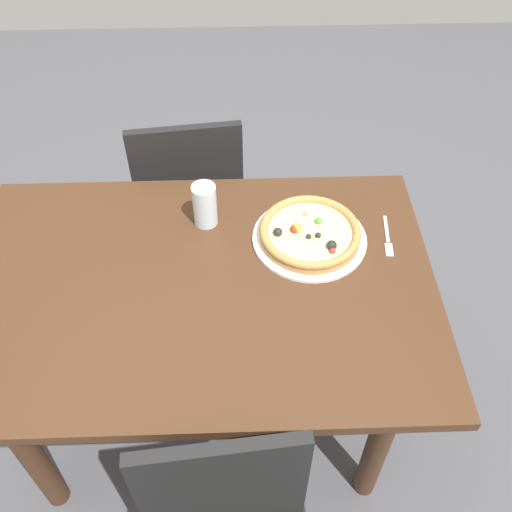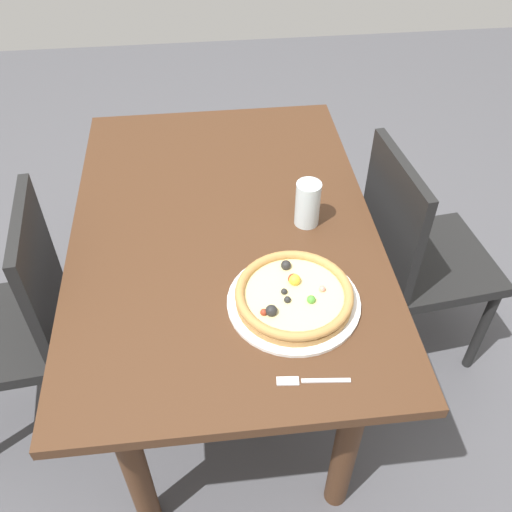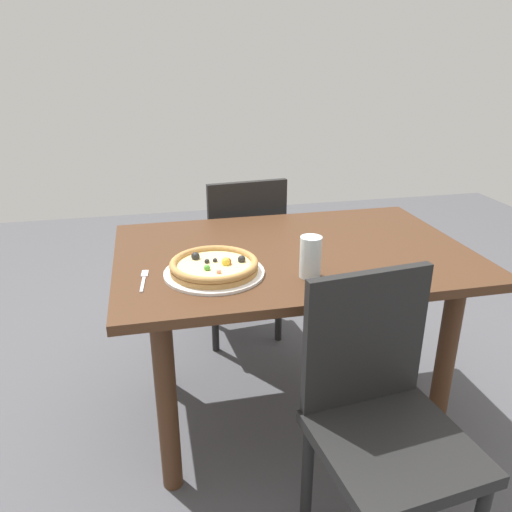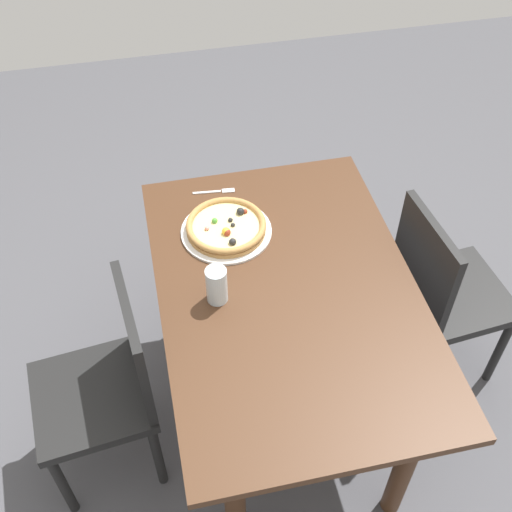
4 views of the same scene
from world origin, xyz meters
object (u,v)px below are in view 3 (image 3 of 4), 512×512
at_px(plate, 214,273).
at_px(pizza, 214,266).
at_px(chair_far, 241,253).
at_px(dining_table, 292,278).
at_px(chair_near, 382,417).
at_px(drinking_glass, 310,257).
at_px(fork, 144,279).

relative_size(plate, pizza, 1.14).
bearing_deg(chair_far, pizza, -112.19).
xyz_separation_m(plate, pizza, (0.00, 0.00, 0.03)).
relative_size(dining_table, pizza, 4.43).
distance_m(chair_near, pizza, 0.70).
bearing_deg(pizza, dining_table, 25.80).
xyz_separation_m(chair_near, drinking_glass, (-0.09, 0.41, 0.33)).
xyz_separation_m(dining_table, pizza, (-0.32, -0.15, 0.15)).
bearing_deg(drinking_glass, chair_near, -77.96).
relative_size(chair_near, fork, 5.27).
distance_m(chair_near, plate, 0.68).
bearing_deg(chair_near, drinking_glass, -84.54).
bearing_deg(chair_near, plate, -58.27).
height_order(chair_far, plate, chair_far).
bearing_deg(plate, chair_near, -51.69).
height_order(dining_table, pizza, pizza).
height_order(fork, drinking_glass, drinking_glass).
xyz_separation_m(chair_far, fork, (-0.47, -0.80, 0.26)).
height_order(chair_near, drinking_glass, drinking_glass).
height_order(pizza, fork, pizza).
height_order(chair_far, drinking_glass, drinking_glass).
bearing_deg(chair_far, fork, -126.08).
distance_m(chair_far, pizza, 0.89).
bearing_deg(fork, dining_table, -69.56).
distance_m(chair_near, fork, 0.84).
bearing_deg(fork, drinking_glass, -94.46).
distance_m(dining_table, drinking_glass, 0.30).
relative_size(dining_table, fork, 7.88).
distance_m(chair_near, drinking_glass, 0.53).
height_order(chair_far, fork, chair_far).
bearing_deg(drinking_glass, fork, 170.11).
height_order(dining_table, drinking_glass, drinking_glass).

